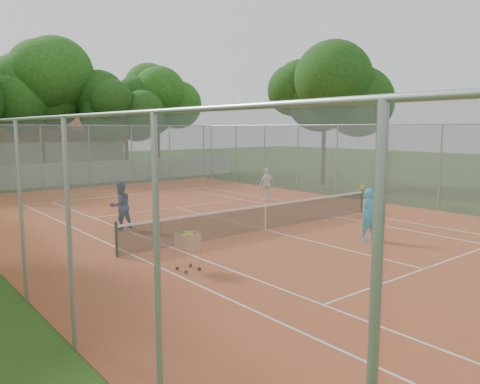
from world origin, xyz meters
TOP-DOWN VIEW (x-y plane):
  - ground at (0.00, 0.00)m, footprint 120.00×120.00m
  - court_pad at (0.00, 0.00)m, footprint 18.00×34.00m
  - court_lines at (0.00, 0.00)m, footprint 10.98×23.78m
  - tennis_net at (0.00, 0.00)m, footprint 11.88×0.10m
  - perimeter_fence at (0.00, 0.00)m, footprint 18.00×34.00m
  - boundary_wall at (0.00, 19.00)m, footprint 26.00×0.30m
  - clubhouse at (-2.00, 29.00)m, footprint 16.40×9.00m
  - tropical_trees at (0.00, 22.00)m, footprint 29.00×19.00m
  - player_near at (1.56, -3.51)m, footprint 0.76×0.63m
  - player_far_left at (-4.16, 3.52)m, footprint 0.94×0.76m
  - player_far_right at (4.83, 5.18)m, footprint 1.02×0.43m
  - ball_hopper at (-5.04, -2.49)m, footprint 0.60×0.60m

SIDE VIEW (x-z plane):
  - ground at x=0.00m, z-range 0.00..0.00m
  - court_pad at x=0.00m, z-range 0.00..0.02m
  - court_lines at x=0.00m, z-range 0.02..0.03m
  - tennis_net at x=0.00m, z-range 0.02..1.00m
  - ball_hopper at x=-5.04m, z-range 0.02..1.16m
  - boundary_wall at x=0.00m, z-range 0.00..1.50m
  - player_far_right at x=4.83m, z-range 0.02..1.76m
  - player_near at x=1.56m, z-range 0.02..1.81m
  - player_far_left at x=-4.16m, z-range 0.02..1.82m
  - perimeter_fence at x=0.00m, z-range 0.00..4.00m
  - clubhouse at x=-2.00m, z-range 0.00..4.40m
  - tropical_trees at x=0.00m, z-range 0.00..10.00m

